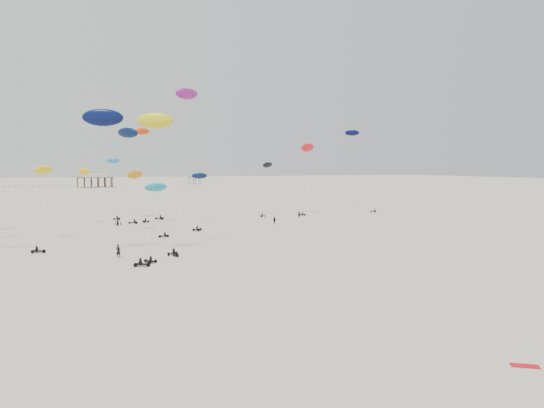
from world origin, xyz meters
name	(u,v)px	position (x,y,z in m)	size (l,w,h in m)	color
ground_plane	(154,203)	(0.00, 200.00, 0.00)	(900.00, 900.00, 0.00)	beige
pavilion_main	(95,180)	(-10.00, 350.00, 4.22)	(21.00, 13.00, 9.80)	brown
pavilion_small	(194,179)	(60.00, 380.00, 3.49)	(9.00, 7.00, 8.00)	brown
pier_fence	(0,187)	(-62.00, 350.00, 0.77)	(80.20, 0.20, 1.50)	black
rig_0	(96,190)	(-24.29, 132.89, 7.73)	(9.23, 8.52, 13.66)	black
rig_1	(115,190)	(-19.14, 142.74, 7.25)	(3.30, 5.06, 15.30)	black
rig_3	(266,179)	(19.41, 139.44, 9.59)	(7.09, 8.76, 14.69)	black
rig_5	(199,196)	(-3.82, 120.90, 6.64)	(7.25, 16.39, 17.50)	black
rig_6	(183,141)	(-14.27, 89.74, 17.14)	(7.22, 10.52, 25.82)	black
rig_7	(42,194)	(-34.94, 104.80, 8.60)	(4.16, 16.94, 17.82)	black
rig_8	(154,139)	(-19.41, 85.51, 17.14)	(5.90, 8.75, 21.09)	black
rig_9	(147,157)	(-10.58, 146.92, 15.38)	(5.64, 14.06, 24.13)	black
rig_10	(356,146)	(51.34, 146.48, 19.25)	(4.82, 15.79, 25.51)	black
rig_12	(141,188)	(-17.14, 114.41, 8.96)	(6.84, 14.07, 15.53)	black
rig_13	(307,156)	(29.94, 136.23, 15.97)	(6.62, 5.28, 19.54)	black
rig_14	(108,136)	(-25.66, 87.59, 17.47)	(8.00, 13.77, 22.56)	black
rig_15	(129,141)	(-15.95, 139.82, 19.27)	(6.71, 11.99, 22.86)	black
rig_17	(152,192)	(-11.78, 132.99, 7.06)	(9.66, 4.63, 9.97)	black
spectator_0	(118,258)	(-24.69, 86.43, 0.00)	(0.83, 0.57, 2.28)	black
spectator_1	(275,224)	(12.89, 117.78, 0.00)	(1.01, 0.59, 2.07)	black
spectator_3	(299,218)	(24.57, 129.58, 0.00)	(0.74, 0.51, 2.02)	black
grounded_kite_b	(525,366)	(-4.42, 33.13, 0.00)	(1.80, 0.70, 0.07)	red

